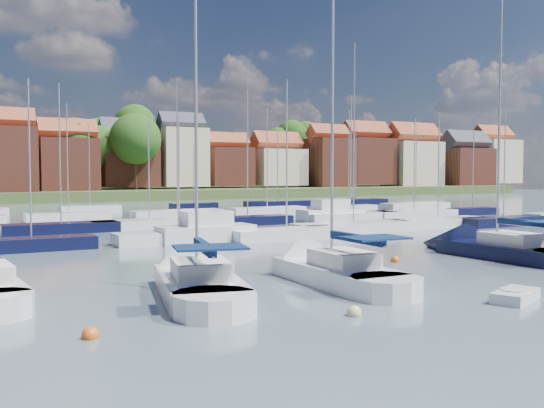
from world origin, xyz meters
TOP-DOWN VIEW (x-y plane):
  - ground at (0.00, 40.00)m, footprint 260.00×260.00m
  - sailboat_left at (-12.50, 3.36)m, footprint 5.41×11.75m
  - sailboat_centre at (-6.16, 3.14)m, footprint 3.18×11.35m
  - sailboat_navy at (6.96, 5.45)m, footprint 3.62×12.31m
  - tender at (-2.17, -4.63)m, footprint 2.78×2.05m
  - buoy_a at (-17.97, -2.26)m, footprint 0.54×0.54m
  - buoy_b at (-9.18, -3.65)m, footprint 0.53×0.53m
  - buoy_c at (-6.50, -1.34)m, footprint 0.45×0.45m
  - buoy_e at (0.39, 5.73)m, footprint 0.47×0.47m
  - marina_field at (1.91, 35.15)m, footprint 79.62×41.41m
  - far_shore_town at (2.23, 132.67)m, footprint 212.46×90.00m

SIDE VIEW (x-z plane):
  - ground at x=0.00m, z-range 0.00..0.00m
  - buoy_a at x=-17.97m, z-range -0.27..0.27m
  - buoy_b at x=-9.18m, z-range -0.26..0.26m
  - buoy_c at x=-6.50m, z-range -0.23..0.23m
  - buoy_e at x=0.39m, z-range -0.24..0.24m
  - tender at x=-2.17m, z-range -0.06..0.48m
  - sailboat_navy at x=6.96m, z-range -8.09..8.79m
  - sailboat_left at x=-12.50m, z-range -7.37..8.08m
  - sailboat_centre at x=-6.16m, z-range -7.33..8.04m
  - marina_field at x=1.91m, z-range -7.53..8.40m
  - far_shore_town at x=2.23m, z-range -6.53..15.74m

